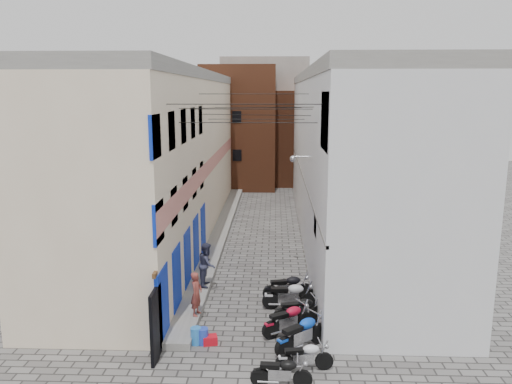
# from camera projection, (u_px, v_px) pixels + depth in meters

# --- Properties ---
(ground) EXTENTS (90.00, 90.00, 0.00)m
(ground) POSITION_uv_depth(u_px,v_px,m) (242.00, 353.00, 15.35)
(ground) COLOR #555250
(ground) RESTS_ON ground
(plinth) EXTENTS (0.90, 26.00, 0.25)m
(plinth) POSITION_uv_depth(u_px,v_px,m) (221.00, 232.00, 28.14)
(plinth) COLOR slate
(plinth) RESTS_ON ground
(building_left) EXTENTS (5.10, 27.00, 9.00)m
(building_left) POSITION_uv_depth(u_px,v_px,m) (166.00, 155.00, 27.34)
(building_left) COLOR beige
(building_left) RESTS_ON ground
(building_right) EXTENTS (5.94, 26.00, 9.00)m
(building_right) POSITION_uv_depth(u_px,v_px,m) (349.00, 156.00, 27.01)
(building_right) COLOR silver
(building_right) RESTS_ON ground
(building_far_brick_left) EXTENTS (6.00, 6.00, 10.00)m
(building_far_brick_left) POSITION_uv_depth(u_px,v_px,m) (240.00, 127.00, 41.88)
(building_far_brick_left) COLOR brown
(building_far_brick_left) RESTS_ON ground
(building_far_brick_right) EXTENTS (5.00, 6.00, 8.00)m
(building_far_brick_right) POSITION_uv_depth(u_px,v_px,m) (298.00, 137.00, 43.85)
(building_far_brick_right) COLOR brown
(building_far_brick_right) RESTS_ON ground
(building_far_concrete) EXTENTS (8.00, 5.00, 11.00)m
(building_far_concrete) POSITION_uv_depth(u_px,v_px,m) (265.00, 118.00, 47.59)
(building_far_concrete) COLOR slate
(building_far_concrete) RESTS_ON ground
(far_shopfront) EXTENTS (2.00, 0.30, 2.40)m
(far_shopfront) POSITION_uv_depth(u_px,v_px,m) (262.00, 177.00, 39.81)
(far_shopfront) COLOR black
(far_shopfront) RESTS_ON ground
(overhead_wires) EXTENTS (5.80, 13.02, 1.32)m
(overhead_wires) POSITION_uv_depth(u_px,v_px,m) (252.00, 110.00, 21.44)
(overhead_wires) COLOR black
(overhead_wires) RESTS_ON ground
(motorcycle_a) EXTENTS (1.71, 0.61, 0.98)m
(motorcycle_a) POSITION_uv_depth(u_px,v_px,m) (281.00, 371.00, 13.46)
(motorcycle_a) COLOR black
(motorcycle_a) RESTS_ON ground
(motorcycle_b) EXTENTS (1.74, 0.76, 0.97)m
(motorcycle_b) POSITION_uv_depth(u_px,v_px,m) (305.00, 355.00, 14.26)
(motorcycle_b) COLOR silver
(motorcycle_b) RESTS_ON ground
(motorcycle_c) EXTENTS (2.04, 1.84, 1.21)m
(motorcycle_c) POSITION_uv_depth(u_px,v_px,m) (302.00, 332.00, 15.40)
(motorcycle_c) COLOR blue
(motorcycle_c) RESTS_ON ground
(motorcycle_d) EXTENTS (1.98, 1.54, 1.12)m
(motorcycle_d) POSITION_uv_depth(u_px,v_px,m) (288.00, 318.00, 16.43)
(motorcycle_d) COLOR #AE0C27
(motorcycle_d) RESTS_ON ground
(motorcycle_e) EXTENTS (1.96, 0.99, 1.09)m
(motorcycle_e) POSITION_uv_depth(u_px,v_px,m) (300.00, 309.00, 17.18)
(motorcycle_e) COLOR black
(motorcycle_e) RESTS_ON ground
(motorcycle_f) EXTENTS (2.04, 0.67, 1.18)m
(motorcycle_f) POSITION_uv_depth(u_px,v_px,m) (290.00, 294.00, 18.31)
(motorcycle_f) COLOR #BBBBC0
(motorcycle_f) RESTS_ON ground
(motorcycle_g) EXTENTS (2.05, 0.99, 1.14)m
(motorcycle_g) POSITION_uv_depth(u_px,v_px,m) (288.00, 286.00, 19.16)
(motorcycle_g) COLOR black
(motorcycle_g) RESTS_ON ground
(person_a) EXTENTS (0.49, 0.63, 1.55)m
(person_a) POSITION_uv_depth(u_px,v_px,m) (196.00, 294.00, 17.26)
(person_a) COLOR brown
(person_a) RESTS_ON plinth
(person_b) EXTENTS (0.68, 0.86, 1.76)m
(person_b) POSITION_uv_depth(u_px,v_px,m) (207.00, 264.00, 19.91)
(person_b) COLOR #373952
(person_b) RESTS_ON plinth
(water_jug_near) EXTENTS (0.37, 0.37, 0.53)m
(water_jug_near) POSITION_uv_depth(u_px,v_px,m) (203.00, 336.00, 15.84)
(water_jug_near) COLOR blue
(water_jug_near) RESTS_ON ground
(water_jug_far) EXTENTS (0.44, 0.44, 0.55)m
(water_jug_far) POSITION_uv_depth(u_px,v_px,m) (196.00, 336.00, 15.84)
(water_jug_far) COLOR #2B7ED7
(water_jug_far) RESTS_ON ground
(red_crate) EXTENTS (0.51, 0.43, 0.28)m
(red_crate) POSITION_uv_depth(u_px,v_px,m) (210.00, 340.00, 15.85)
(red_crate) COLOR red
(red_crate) RESTS_ON ground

